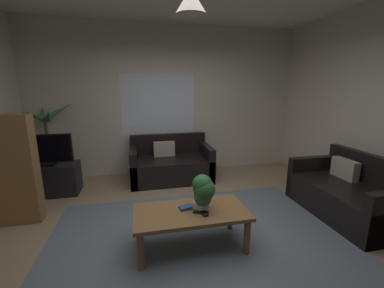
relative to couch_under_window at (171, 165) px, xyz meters
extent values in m
cube|color=#9E8466|center=(0.06, -1.92, -0.28)|extent=(5.25, 4.82, 0.02)
cube|color=slate|center=(0.06, -2.12, -0.27)|extent=(3.41, 2.65, 0.01)
cube|color=beige|center=(0.06, 0.52, 1.17)|extent=(5.37, 0.06, 2.89)
cube|color=white|center=(-0.16, 0.49, 1.10)|extent=(1.44, 0.01, 1.19)
cube|color=black|center=(0.00, -0.04, -0.06)|extent=(1.48, 0.86, 0.42)
cube|color=black|center=(0.00, 0.33, 0.35)|extent=(1.48, 0.12, 0.40)
cube|color=black|center=(-0.68, -0.04, 0.05)|extent=(0.12, 0.86, 0.64)
cube|color=black|center=(0.68, -0.04, 0.05)|extent=(0.12, 0.86, 0.64)
cube|color=#B7AD9E|center=(-0.10, 0.15, 0.29)|extent=(0.40, 0.12, 0.28)
cube|color=black|center=(2.15, -1.86, -0.06)|extent=(0.86, 1.46, 0.42)
cube|color=black|center=(2.52, -1.86, 0.35)|extent=(0.12, 1.46, 0.40)
cube|color=black|center=(2.15, -1.19, 0.05)|extent=(0.86, 0.12, 0.64)
cube|color=#B7AD9E|center=(2.34, -1.59, 0.29)|extent=(0.12, 0.40, 0.28)
cube|color=olive|center=(-0.06, -2.08, 0.14)|extent=(1.21, 0.60, 0.04)
cylinder|color=olive|center=(-0.60, -2.32, -0.08)|extent=(0.07, 0.07, 0.39)
cylinder|color=olive|center=(0.49, -2.32, -0.08)|extent=(0.07, 0.07, 0.39)
cylinder|color=olive|center=(-0.60, -1.85, -0.08)|extent=(0.07, 0.07, 0.39)
cylinder|color=olive|center=(0.49, -1.85, -0.08)|extent=(0.07, 0.07, 0.39)
cube|color=#2D4C8C|center=(-0.10, -2.03, 0.17)|extent=(0.16, 0.11, 0.03)
cube|color=black|center=(0.05, -2.17, 0.17)|extent=(0.08, 0.17, 0.02)
cube|color=black|center=(0.03, -2.16, 0.17)|extent=(0.17, 0.11, 0.02)
cylinder|color=beige|center=(0.06, -2.07, 0.20)|extent=(0.18, 0.18, 0.08)
sphere|color=#2D6B33|center=(0.07, -2.09, 0.30)|extent=(0.19, 0.19, 0.19)
sphere|color=#2D6B33|center=(0.08, -2.09, 0.39)|extent=(0.23, 0.23, 0.23)
sphere|color=#2D6B33|center=(0.07, -2.07, 0.44)|extent=(0.21, 0.21, 0.21)
cube|color=black|center=(-2.02, -0.26, -0.02)|extent=(0.90, 0.44, 0.50)
cube|color=black|center=(-2.02, -0.28, 0.50)|extent=(0.81, 0.05, 0.45)
cube|color=black|center=(-2.02, -0.30, 0.50)|extent=(0.77, 0.00, 0.41)
cube|color=black|center=(-2.02, -0.28, 0.25)|extent=(0.24, 0.16, 0.04)
cylinder|color=#B77051|center=(-2.14, 0.25, -0.12)|extent=(0.32, 0.32, 0.30)
cylinder|color=brown|center=(-2.14, 0.25, 0.47)|extent=(0.05, 0.05, 0.89)
cone|color=#3D7F3D|center=(-1.91, 0.29, 1.04)|extent=(0.51, 0.19, 0.35)
cone|color=#3D7F3D|center=(-2.02, 0.41, 0.99)|extent=(0.29, 0.41, 0.31)
cone|color=#3D7F3D|center=(-2.21, 0.41, 1.02)|extent=(0.23, 0.38, 0.33)
cone|color=#3D7F3D|center=(-2.31, 0.23, 0.97)|extent=(0.40, 0.15, 0.22)
cone|color=#3D7F3D|center=(-2.25, 0.11, 0.99)|extent=(0.28, 0.36, 0.30)
cone|color=#3D7F3D|center=(-2.02, 0.07, 0.98)|extent=(0.28, 0.44, 0.31)
cube|color=olive|center=(-2.20, -1.10, 0.43)|extent=(0.70, 0.22, 1.40)
cone|color=beige|center=(-0.06, -2.08, 2.18)|extent=(0.28, 0.28, 0.22)
camera|label=1|loc=(-0.56, -4.41, 1.44)|focal=22.86mm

